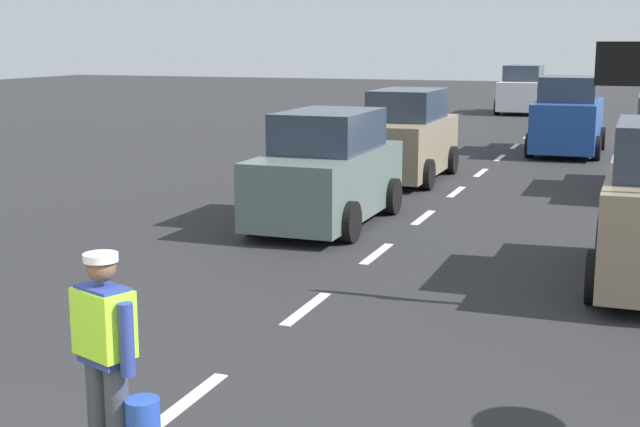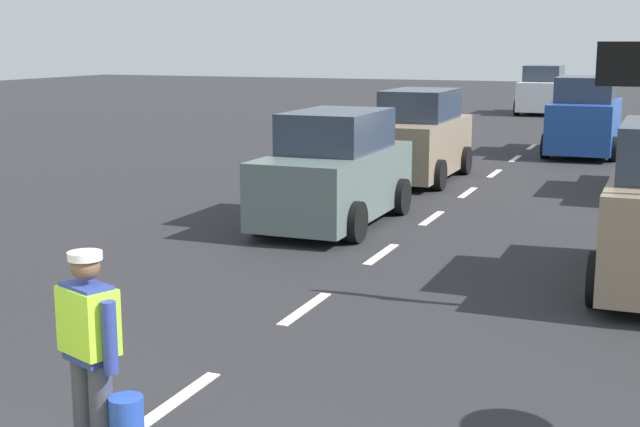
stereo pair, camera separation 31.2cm
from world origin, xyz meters
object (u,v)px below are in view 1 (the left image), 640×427
object	(u,v)px
car_outgoing_far	(568,118)
car_oncoming_lead	(327,172)
car_oncoming_second	(407,138)
road_worker	(108,349)
car_oncoming_third	(523,91)

from	to	relation	value
car_outgoing_far	car_oncoming_lead	world-z (taller)	car_outgoing_far
car_oncoming_lead	car_oncoming_second	distance (m)	5.48
road_worker	car_outgoing_far	xyz separation A→B (m)	(1.60, 20.93, 0.10)
car_oncoming_second	car_oncoming_third	bearing A→B (deg)	90.10
car_outgoing_far	road_worker	bearing A→B (deg)	-94.38
car_oncoming_third	car_oncoming_lead	xyz separation A→B (m)	(0.03, -26.08, -0.07)
car_oncoming_lead	road_worker	bearing A→B (deg)	-80.49
road_worker	car_oncoming_lead	bearing A→B (deg)	99.51
car_outgoing_far	car_oncoming_third	world-z (taller)	car_outgoing_far
road_worker	car_oncoming_lead	xyz separation A→B (m)	(-1.53, 9.16, -0.00)
road_worker	car_oncoming_third	world-z (taller)	car_oncoming_third
car_oncoming_second	car_oncoming_lead	bearing A→B (deg)	-90.02
car_oncoming_third	car_oncoming_lead	distance (m)	26.08
car_oncoming_lead	car_oncoming_second	world-z (taller)	car_oncoming_second
car_outgoing_far	car_oncoming_lead	size ratio (longest dim) A/B	1.01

